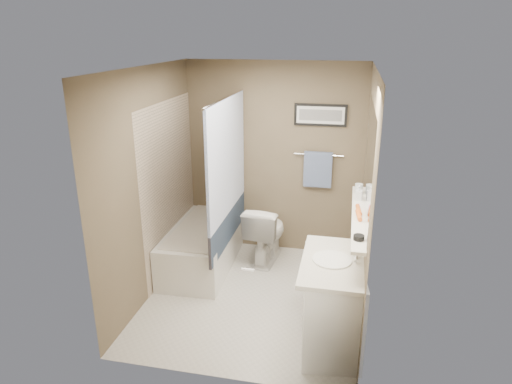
% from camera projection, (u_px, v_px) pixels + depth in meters
% --- Properties ---
extents(ground, '(2.50, 2.50, 0.00)m').
position_uv_depth(ground, '(253.00, 297.00, 4.93)').
color(ground, beige).
rests_on(ground, ground).
extents(ceiling, '(2.20, 2.50, 0.04)m').
position_uv_depth(ceiling, '(253.00, 70.00, 4.14)').
color(ceiling, silver).
rests_on(ceiling, wall_back).
extents(wall_back, '(2.20, 0.04, 2.40)m').
position_uv_depth(wall_back, '(274.00, 160.00, 5.67)').
color(wall_back, brown).
rests_on(wall_back, ground).
extents(wall_front, '(2.20, 0.04, 2.40)m').
position_uv_depth(wall_front, '(218.00, 246.00, 3.40)').
color(wall_front, brown).
rests_on(wall_front, ground).
extents(wall_left, '(0.04, 2.50, 2.40)m').
position_uv_depth(wall_left, '(152.00, 185.00, 4.74)').
color(wall_left, brown).
rests_on(wall_left, ground).
extents(wall_right, '(0.04, 2.50, 2.40)m').
position_uv_depth(wall_right, '(364.00, 200.00, 4.32)').
color(wall_right, brown).
rests_on(wall_right, ground).
extents(tile_surround, '(0.02, 1.55, 2.00)m').
position_uv_depth(tile_surround, '(170.00, 188.00, 5.27)').
color(tile_surround, '#BDA78F').
rests_on(tile_surround, wall_left).
extents(curtain_rod, '(0.02, 1.55, 0.02)m').
position_uv_depth(curtain_rod, '(226.00, 98.00, 4.79)').
color(curtain_rod, silver).
rests_on(curtain_rod, wall_left).
extents(curtain_upper, '(0.03, 1.45, 1.28)m').
position_uv_depth(curtain_upper, '(227.00, 158.00, 5.01)').
color(curtain_upper, white).
rests_on(curtain_upper, curtain_rod).
extents(curtain_lower, '(0.03, 1.45, 0.36)m').
position_uv_depth(curtain_lower, '(228.00, 226.00, 5.28)').
color(curtain_lower, '#27364A').
rests_on(curtain_lower, curtain_rod).
extents(mirror, '(0.02, 1.60, 1.00)m').
position_uv_depth(mirror, '(369.00, 162.00, 4.04)').
color(mirror, silver).
rests_on(mirror, wall_right).
extents(shelf, '(0.12, 1.60, 0.03)m').
position_uv_depth(shelf, '(358.00, 215.00, 4.23)').
color(shelf, silver).
rests_on(shelf, wall_right).
extents(towel_bar, '(0.60, 0.02, 0.02)m').
position_uv_depth(towel_bar, '(319.00, 155.00, 5.51)').
color(towel_bar, silver).
rests_on(towel_bar, wall_back).
extents(towel, '(0.34, 0.05, 0.44)m').
position_uv_depth(towel, '(318.00, 170.00, 5.56)').
color(towel, '#7F93B9').
rests_on(towel, towel_bar).
extents(art_frame, '(0.62, 0.02, 0.26)m').
position_uv_depth(art_frame, '(321.00, 115.00, 5.37)').
color(art_frame, black).
rests_on(art_frame, wall_back).
extents(art_mat, '(0.56, 0.00, 0.20)m').
position_uv_depth(art_mat, '(320.00, 115.00, 5.36)').
color(art_mat, white).
rests_on(art_mat, art_frame).
extents(art_image, '(0.50, 0.00, 0.13)m').
position_uv_depth(art_image, '(320.00, 115.00, 5.35)').
color(art_image, '#595959').
rests_on(art_image, art_mat).
extents(door, '(0.80, 0.02, 2.00)m').
position_uv_depth(door, '(290.00, 278.00, 3.35)').
color(door, silver).
rests_on(door, wall_front).
extents(door_handle, '(0.10, 0.02, 0.02)m').
position_uv_depth(door_handle, '(248.00, 270.00, 3.46)').
color(door_handle, silver).
rests_on(door_handle, door).
extents(bathtub, '(0.74, 1.52, 0.50)m').
position_uv_depth(bathtub, '(203.00, 246.00, 5.54)').
color(bathtub, white).
rests_on(bathtub, ground).
extents(tub_rim, '(0.56, 1.36, 0.02)m').
position_uv_depth(tub_rim, '(202.00, 227.00, 5.46)').
color(tub_rim, beige).
rests_on(tub_rim, bathtub).
extents(toilet, '(0.49, 0.77, 0.74)m').
position_uv_depth(toilet, '(266.00, 232.00, 5.62)').
color(toilet, white).
rests_on(toilet, ground).
extents(vanity, '(0.59, 0.94, 0.80)m').
position_uv_depth(vanity, '(332.00, 304.00, 4.08)').
color(vanity, white).
rests_on(vanity, ground).
extents(countertop, '(0.54, 0.96, 0.04)m').
position_uv_depth(countertop, '(333.00, 263.00, 3.95)').
color(countertop, beige).
rests_on(countertop, vanity).
extents(sink_basin, '(0.34, 0.34, 0.01)m').
position_uv_depth(sink_basin, '(332.00, 260.00, 3.94)').
color(sink_basin, white).
rests_on(sink_basin, countertop).
extents(faucet_spout, '(0.02, 0.02, 0.10)m').
position_uv_depth(faucet_spout, '(356.00, 258.00, 3.89)').
color(faucet_spout, silver).
rests_on(faucet_spout, countertop).
extents(faucet_knob, '(0.05, 0.05, 0.05)m').
position_uv_depth(faucet_knob, '(356.00, 254.00, 3.98)').
color(faucet_knob, white).
rests_on(faucet_knob, countertop).
extents(candle_bowl_near, '(0.09, 0.09, 0.04)m').
position_uv_depth(candle_bowl_near, '(359.00, 238.00, 3.69)').
color(candle_bowl_near, black).
rests_on(candle_bowl_near, shelf).
extents(hair_brush_front, '(0.06, 0.22, 0.04)m').
position_uv_depth(hair_brush_front, '(359.00, 215.00, 4.13)').
color(hair_brush_front, '#D95E1E').
rests_on(hair_brush_front, shelf).
extents(hair_brush_back, '(0.06, 0.22, 0.04)m').
position_uv_depth(hair_brush_back, '(359.00, 210.00, 4.26)').
color(hair_brush_back, '#C8581C').
rests_on(hair_brush_back, shelf).
extents(pink_comb, '(0.04, 0.16, 0.01)m').
position_uv_depth(pink_comb, '(358.00, 207.00, 4.38)').
color(pink_comb, pink).
rests_on(pink_comb, shelf).
extents(glass_jar, '(0.08, 0.08, 0.10)m').
position_uv_depth(glass_jar, '(359.00, 189.00, 4.74)').
color(glass_jar, silver).
rests_on(glass_jar, shelf).
extents(soap_bottle, '(0.07, 0.08, 0.15)m').
position_uv_depth(soap_bottle, '(359.00, 193.00, 4.55)').
color(soap_bottle, '#999999').
rests_on(soap_bottle, shelf).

